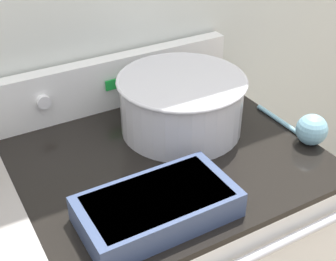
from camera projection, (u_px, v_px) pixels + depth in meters
control_panel at (115, 81)px, 1.48m from camera, size 0.80×0.07×0.17m
mixing_bowl at (181, 101)px, 1.35m from camera, size 0.37×0.37×0.17m
casserole_dish at (157, 205)px, 1.05m from camera, size 0.36×0.19×0.07m
ladle at (310, 129)px, 1.32m from camera, size 0.09×0.27×0.09m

